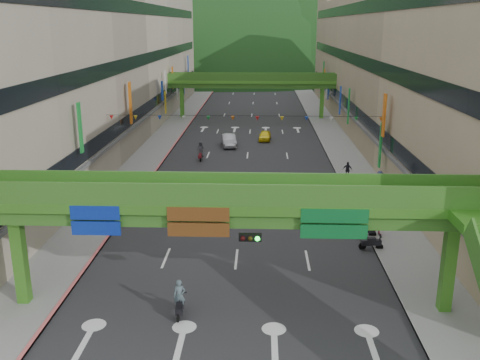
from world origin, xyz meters
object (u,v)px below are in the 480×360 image
(overpass_near, at_px, (249,219))
(car_yellow, at_px, (265,136))
(pedestrian_red, at_px, (379,227))
(scooter_rider_near, at_px, (180,300))
(scooter_rider_mid, at_px, (226,188))
(car_silver, at_px, (229,140))

(overpass_near, bearing_deg, car_yellow, 88.56)
(pedestrian_red, bearing_deg, scooter_rider_near, -145.04)
(scooter_rider_near, relative_size, car_yellow, 0.55)
(scooter_rider_mid, bearing_deg, pedestrian_red, -33.79)
(car_silver, relative_size, pedestrian_red, 2.97)
(scooter_rider_mid, bearing_deg, overpass_near, -82.64)
(pedestrian_red, bearing_deg, overpass_near, -136.46)
(scooter_rider_mid, height_order, pedestrian_red, scooter_rider_mid)
(overpass_near, xyz_separation_m, pedestrian_red, (8.87, 10.75, -4.44))
(scooter_rider_near, bearing_deg, car_silver, 89.78)
(overpass_near, relative_size, car_yellow, 7.72)
(car_yellow, bearing_deg, pedestrian_red, -72.19)
(scooter_rider_mid, relative_size, car_silver, 0.48)
(overpass_near, bearing_deg, scooter_rider_near, -174.51)
(overpass_near, bearing_deg, scooter_rider_mid, 97.36)
(car_silver, bearing_deg, overpass_near, -93.52)
(car_silver, bearing_deg, car_yellow, 31.26)
(overpass_near, height_order, pedestrian_red, overpass_near)
(scooter_rider_near, distance_m, car_yellow, 43.50)
(car_yellow, xyz_separation_m, pedestrian_red, (7.78, -32.18, 0.15))
(scooter_rider_near, distance_m, scooter_rider_mid, 18.63)
(overpass_near, distance_m, pedestrian_red, 14.62)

